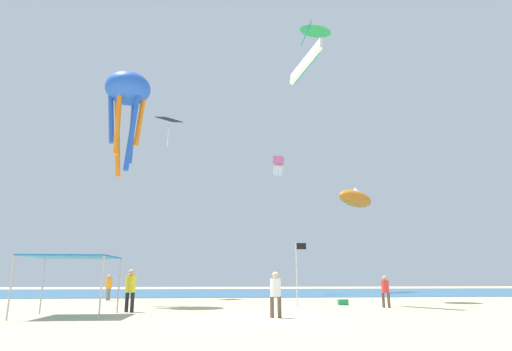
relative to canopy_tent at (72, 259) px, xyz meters
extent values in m
cube|color=#D1BA8C|center=(8.03, -0.95, -2.36)|extent=(110.00, 110.00, 0.10)
cube|color=#28608C|center=(8.03, 27.99, -2.30)|extent=(110.00, 25.59, 0.03)
cylinder|color=#B2B2B7|center=(-1.66, -1.51, -1.13)|extent=(0.07, 0.07, 2.37)
cylinder|color=#B2B2B7|center=(1.66, -1.51, -1.13)|extent=(0.07, 0.07, 2.37)
cylinder|color=#B2B2B7|center=(-1.66, 1.51, -1.13)|extent=(0.07, 0.07, 2.37)
cylinder|color=#B2B2B7|center=(1.66, 1.51, -1.13)|extent=(0.07, 0.07, 2.37)
cube|color=#1972B7|center=(0.00, 0.00, 0.08)|extent=(3.39, 3.08, 0.06)
cylinder|color=black|center=(1.95, 2.05, -1.88)|extent=(0.17, 0.17, 0.87)
cylinder|color=black|center=(2.23, 1.86, -1.88)|extent=(0.17, 0.17, 0.87)
cylinder|color=yellow|center=(2.09, 1.96, -1.06)|extent=(0.46, 0.46, 0.76)
sphere|color=tan|center=(2.09, 1.96, -0.54)|extent=(0.28, 0.28, 0.28)
cylinder|color=slate|center=(-1.39, 12.66, -1.92)|extent=(0.16, 0.16, 0.79)
cylinder|color=slate|center=(-1.45, 12.36, -1.92)|extent=(0.16, 0.16, 0.79)
cylinder|color=orange|center=(-1.42, 12.51, -1.18)|extent=(0.41, 0.41, 0.69)
sphere|color=tan|center=(-1.42, 12.51, -0.70)|extent=(0.26, 0.26, 0.26)
cylinder|color=brown|center=(15.04, 3.66, -1.94)|extent=(0.15, 0.15, 0.75)
cylinder|color=brown|center=(14.82, 3.86, -1.94)|extent=(0.15, 0.15, 0.75)
cylinder|color=red|center=(14.93, 3.76, -1.24)|extent=(0.39, 0.39, 0.65)
sphere|color=tan|center=(14.93, 3.76, -0.79)|extent=(0.24, 0.24, 0.24)
cylinder|color=brown|center=(8.54, -1.45, -1.91)|extent=(0.16, 0.16, 0.80)
cylinder|color=brown|center=(8.26, -1.30, -1.91)|extent=(0.16, 0.16, 0.80)
cylinder|color=white|center=(8.40, -1.38, -1.16)|extent=(0.42, 0.42, 0.70)
sphere|color=tan|center=(8.40, -1.38, -0.68)|extent=(0.26, 0.26, 0.26)
cylinder|color=silver|center=(10.46, 5.15, -0.59)|extent=(0.06, 0.06, 3.44)
cube|color=black|center=(10.76, 5.15, 0.95)|extent=(0.55, 0.02, 0.35)
cube|color=#1E8C4C|center=(13.29, 6.11, -2.15)|extent=(0.56, 0.36, 0.32)
cube|color=white|center=(13.29, 6.11, -1.98)|extent=(0.57, 0.37, 0.03)
cube|color=pink|center=(12.06, 22.76, 10.84)|extent=(1.21, 1.19, 0.85)
cube|color=white|center=(12.06, 22.76, 9.76)|extent=(1.21, 1.19, 0.85)
cube|color=black|center=(1.72, 15.72, 12.26)|extent=(2.45, 2.44, 0.54)
cylinder|color=white|center=(1.72, 15.72, 10.80)|extent=(0.12, 0.12, 1.88)
cube|color=white|center=(11.56, 6.13, 12.92)|extent=(1.78, 3.40, 2.16)
cube|color=teal|center=(11.56, 6.13, 12.45)|extent=(1.28, 2.52, 1.20)
ellipsoid|color=orange|center=(21.29, 26.79, 7.76)|extent=(6.01, 5.73, 2.07)
cone|color=white|center=(21.29, 26.79, 8.73)|extent=(1.34, 1.35, 0.78)
ellipsoid|color=blue|center=(0.17, 6.84, 10.91)|extent=(3.30, 3.30, 2.01)
cylinder|color=blue|center=(-0.66, 6.67, 8.74)|extent=(0.61, 0.37, 3.12)
cylinder|color=orange|center=(-0.09, 6.03, 8.28)|extent=(0.44, 0.69, 4.05)
cylinder|color=blue|center=(0.74, 6.21, 7.81)|extent=(0.64, 0.68, 4.98)
cylinder|color=orange|center=(1.01, 7.02, 8.74)|extent=(0.61, 0.37, 3.12)
cylinder|color=blue|center=(0.44, 7.65, 8.28)|extent=(0.44, 0.69, 4.05)
cylinder|color=orange|center=(-0.40, 7.48, 7.81)|extent=(0.64, 0.68, 4.98)
cone|color=green|center=(13.59, 11.32, 18.78)|extent=(3.58, 3.59, 1.08)
cylinder|color=teal|center=(12.67, 10.72, 17.96)|extent=(0.78, 1.13, 1.67)
camera|label=1|loc=(6.07, -18.78, -0.76)|focal=29.88mm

